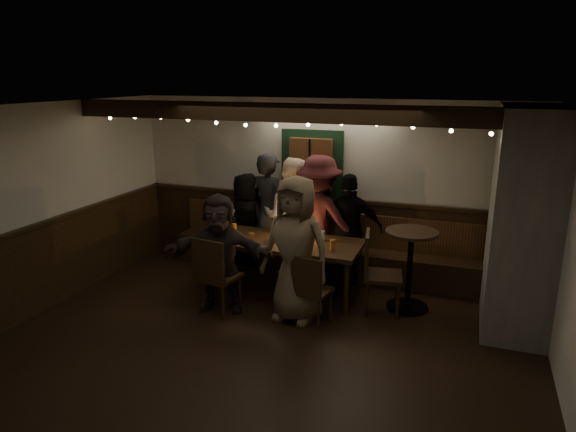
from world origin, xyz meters
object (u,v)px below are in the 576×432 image
at_px(person_d, 319,219).
at_px(person_g, 296,249).
at_px(person_c, 292,218).
at_px(person_f, 220,253).
at_px(chair_near_left, 214,272).
at_px(person_b, 269,212).
at_px(dining_table, 283,245).
at_px(chair_end, 375,268).
at_px(high_top, 410,260).
at_px(person_e, 349,230).
at_px(person_a, 246,221).
at_px(chair_near_right, 310,286).

bearing_deg(person_d, person_g, 102.77).
bearing_deg(person_d, person_c, 4.75).
bearing_deg(person_f, person_g, -7.32).
bearing_deg(chair_near_left, person_b, 88.07).
bearing_deg(person_b, dining_table, 141.81).
relative_size(chair_end, person_c, 0.58).
height_order(dining_table, chair_near_left, chair_near_left).
height_order(chair_near_left, person_c, person_c).
bearing_deg(person_g, chair_end, 39.23).
bearing_deg(person_g, chair_near_left, -158.66).
bearing_deg(high_top, chair_near_left, -155.94).
bearing_deg(person_d, dining_table, 71.43).
height_order(dining_table, person_e, person_e).
bearing_deg(chair_end, person_e, 123.99).
bearing_deg(person_b, high_top, -178.85).
relative_size(person_c, person_e, 1.11).
relative_size(chair_end, person_g, 0.58).
xyz_separation_m(chair_near_left, person_a, (-0.32, 1.68, 0.18)).
relative_size(person_a, person_g, 0.83).
height_order(dining_table, person_c, person_c).
relative_size(person_c, person_f, 1.17).
distance_m(person_d, person_e, 0.46).
height_order(high_top, person_d, person_d).
height_order(chair_end, person_e, person_e).
distance_m(dining_table, person_b, 0.95).
xyz_separation_m(high_top, person_c, (-1.79, 0.56, 0.23)).
height_order(chair_near_right, chair_end, chair_end).
xyz_separation_m(chair_near_left, person_f, (0.00, 0.15, 0.19)).
bearing_deg(person_a, dining_table, 159.33).
bearing_deg(chair_near_right, high_top, 39.68).
bearing_deg(person_b, person_c, -177.14).
bearing_deg(person_e, person_c, -17.43).
height_order(person_b, person_d, person_d).
distance_m(dining_table, chair_near_left, 1.08).
bearing_deg(person_a, chair_near_left, 120.94).
bearing_deg(high_top, person_a, 165.38).
xyz_separation_m(chair_near_left, chair_near_right, (1.20, 0.13, -0.07)).
relative_size(chair_end, person_d, 0.56).
distance_m(dining_table, person_e, 1.01).
xyz_separation_m(chair_near_left, person_e, (1.33, 1.56, 0.24)).
bearing_deg(chair_near_left, person_a, 100.78).
bearing_deg(person_e, person_g, 58.26).
height_order(person_a, person_d, person_d).
relative_size(dining_table, chair_near_left, 2.11).
xyz_separation_m(chair_near_right, person_e, (0.13, 1.43, 0.31)).
height_order(dining_table, person_d, person_d).
height_order(dining_table, person_g, person_g).
height_order(high_top, person_b, person_b).
bearing_deg(person_g, person_a, 139.86).
height_order(dining_table, person_f, person_f).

